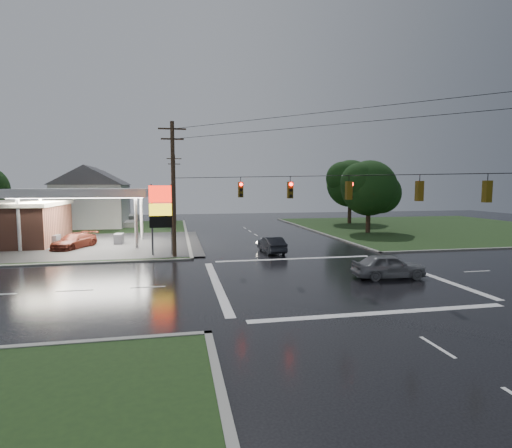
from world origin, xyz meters
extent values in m
plane|color=black|center=(0.00, 0.00, 0.00)|extent=(120.00, 120.00, 0.00)
cube|color=#1C3116|center=(-26.00, 26.00, 0.04)|extent=(36.00, 36.00, 0.08)
cube|color=#1C3116|center=(26.00, 26.00, 0.04)|extent=(36.00, 36.00, 0.08)
cube|color=#2D2D2D|center=(-20.00, 18.00, 0.09)|extent=(26.00, 18.00, 0.02)
cylinder|color=silver|center=(-23.00, 15.00, 2.50)|extent=(0.30, 0.30, 5.00)
cylinder|color=silver|center=(-13.00, 15.00, 2.50)|extent=(0.30, 0.30, 5.00)
cylinder|color=silver|center=(-23.00, 21.00, 2.50)|extent=(0.30, 0.30, 5.00)
cylinder|color=silver|center=(-13.00, 21.00, 2.50)|extent=(0.30, 0.30, 5.00)
cube|color=silver|center=(-18.00, 18.00, 5.20)|extent=(12.00, 8.00, 0.80)
cube|color=white|center=(-18.00, 18.00, 4.78)|extent=(11.40, 7.40, 0.04)
cube|color=#59595E|center=(-21.00, 18.00, 0.55)|extent=(0.80, 1.60, 1.10)
cube|color=#59595E|center=(-15.00, 18.00, 0.55)|extent=(0.80, 1.60, 1.10)
cylinder|color=#59595E|center=(-11.30, 10.50, 3.00)|extent=(0.16, 0.16, 6.00)
cylinder|color=#59595E|center=(-9.70, 10.50, 3.00)|extent=(0.16, 0.16, 6.00)
cube|color=red|center=(-10.50, 10.50, 5.20)|extent=(2.00, 0.35, 1.40)
cube|color=yellow|center=(-10.50, 10.50, 3.90)|extent=(2.00, 0.35, 1.00)
cube|color=black|center=(-10.50, 10.50, 2.90)|extent=(2.00, 0.35, 1.00)
cylinder|color=#382619|center=(-9.50, 9.50, 5.50)|extent=(0.32, 0.32, 11.00)
cube|color=#382619|center=(-9.50, 9.50, 10.40)|extent=(2.20, 0.12, 0.12)
cube|color=#382619|center=(-9.50, 9.50, 9.60)|extent=(1.80, 0.12, 0.12)
cylinder|color=#382619|center=(-9.50, 38.00, 5.25)|extent=(0.32, 0.32, 10.50)
cube|color=#382619|center=(-9.50, 38.00, 9.90)|extent=(2.20, 0.12, 0.12)
cube|color=#382619|center=(-9.50, 38.00, 9.10)|extent=(1.80, 0.12, 0.12)
cube|color=#59470C|center=(-4.75, 4.75, 5.60)|extent=(0.34, 0.34, 1.10)
cylinder|color=#FF0C07|center=(-4.75, 4.55, 5.98)|extent=(0.22, 0.08, 0.22)
cube|color=#59470C|center=(-1.90, 1.90, 5.60)|extent=(0.34, 0.34, 1.10)
cylinder|color=#FF0C07|center=(-1.90, 1.70, 5.98)|extent=(0.22, 0.08, 0.22)
cube|color=#59470C|center=(0.95, -0.95, 5.60)|extent=(0.34, 0.34, 1.10)
cylinder|color=#FF0C07|center=(1.15, -0.95, 5.98)|extent=(0.08, 0.22, 0.22)
cube|color=#59470C|center=(3.80, -3.80, 5.60)|extent=(0.34, 0.34, 1.10)
cylinder|color=#FF0C07|center=(3.80, -3.60, 5.98)|extent=(0.22, 0.08, 0.22)
cube|color=#59470C|center=(6.08, -6.08, 5.60)|extent=(0.34, 0.34, 1.10)
cylinder|color=#FF0C07|center=(6.08, -5.88, 5.98)|extent=(0.22, 0.08, 0.22)
cube|color=silver|center=(-21.00, 36.00, 3.00)|extent=(9.00, 8.00, 6.00)
cube|color=gray|center=(-15.70, 36.00, 0.40)|extent=(1.60, 4.80, 0.80)
cube|color=silver|center=(-22.00, 48.00, 3.00)|extent=(9.00, 8.00, 6.00)
cube|color=gray|center=(-16.70, 48.00, 0.40)|extent=(1.60, 4.80, 0.80)
cylinder|color=black|center=(14.00, 22.00, 2.52)|extent=(0.56, 0.56, 5.04)
sphere|color=black|center=(14.00, 22.00, 5.58)|extent=(6.80, 6.80, 6.80)
sphere|color=black|center=(15.70, 22.30, 4.95)|extent=(5.10, 5.10, 5.10)
sphere|color=black|center=(12.64, 21.60, 6.30)|extent=(4.76, 4.76, 4.76)
cylinder|color=black|center=(17.00, 34.00, 2.80)|extent=(0.56, 0.56, 5.60)
sphere|color=black|center=(17.00, 34.00, 6.20)|extent=(7.20, 7.20, 7.20)
sphere|color=black|center=(18.80, 34.30, 5.50)|extent=(5.40, 5.40, 5.40)
sphere|color=black|center=(15.56, 33.60, 7.00)|extent=(5.04, 5.04, 5.04)
imported|color=black|center=(-1.11, 10.36, 0.71)|extent=(1.83, 4.40, 1.41)
imported|color=gray|center=(3.93, -0.62, 0.78)|extent=(4.68, 2.10, 1.56)
imported|color=maroon|center=(-18.72, 16.00, 0.73)|extent=(3.93, 5.41, 1.45)
camera|label=1|loc=(-9.29, -23.54, 5.90)|focal=28.00mm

